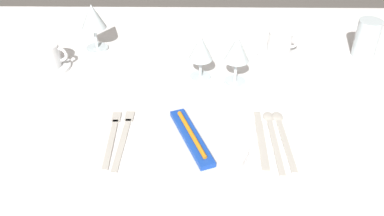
{
  "coord_description": "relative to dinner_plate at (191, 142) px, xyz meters",
  "views": [
    {
      "loc": [
        -0.01,
        -1.0,
        1.4
      ],
      "look_at": [
        -0.02,
        -0.14,
        0.76
      ],
      "focal_mm": 38.92,
      "sensor_mm": 36.0,
      "label": 1
    }
  ],
  "objects": [
    {
      "name": "spoon_dessert",
      "position": [
        0.22,
        0.05,
        -0.01
      ],
      "size": [
        0.03,
        0.22,
        0.01
      ],
      "color": "beige",
      "rests_on": "dining_table"
    },
    {
      "name": "saucer_left",
      "position": [
        -0.44,
        0.34,
        -0.0
      ],
      "size": [
        0.13,
        0.13,
        0.01
      ],
      "primitive_type": "cylinder",
      "color": "white",
      "rests_on": "dining_table"
    },
    {
      "name": "wine_glass_centre",
      "position": [
        -0.31,
        0.47,
        0.1
      ],
      "size": [
        0.08,
        0.08,
        0.15
      ],
      "color": "silver",
      "rests_on": "dining_table"
    },
    {
      "name": "wine_glass_left",
      "position": [
        0.02,
        0.3,
        0.08
      ],
      "size": [
        0.07,
        0.07,
        0.14
      ],
      "color": "silver",
      "rests_on": "dining_table"
    },
    {
      "name": "coffee_cup_right",
      "position": [
        0.27,
        0.44,
        0.04
      ],
      "size": [
        0.1,
        0.07,
        0.07
      ],
      "color": "white",
      "rests_on": "saucer_right"
    },
    {
      "name": "coffee_cup_left",
      "position": [
        -0.44,
        0.34,
        0.04
      ],
      "size": [
        0.11,
        0.08,
        0.07
      ],
      "color": "white",
      "rests_on": "saucer_left"
    },
    {
      "name": "dinner_knife",
      "position": [
        0.17,
        0.01,
        -0.01
      ],
      "size": [
        0.02,
        0.22,
        0.0
      ],
      "color": "beige",
      "rests_on": "dining_table"
    },
    {
      "name": "fork_inner",
      "position": [
        -0.19,
        0.03,
        -0.01
      ],
      "size": [
        0.02,
        0.21,
        0.0
      ],
      "color": "beige",
      "rests_on": "dining_table"
    },
    {
      "name": "toothbrush_package",
      "position": [
        0.0,
        0.0,
        0.02
      ],
      "size": [
        0.11,
        0.21,
        0.02
      ],
      "color": "blue",
      "rests_on": "dinner_plate"
    },
    {
      "name": "drink_tumbler",
      "position": [
        0.54,
        0.44,
        0.04
      ],
      "size": [
        0.07,
        0.07,
        0.12
      ],
      "color": "silver",
      "rests_on": "dining_table"
    },
    {
      "name": "wine_glass_right",
      "position": [
        0.12,
        0.27,
        0.09
      ],
      "size": [
        0.07,
        0.07,
        0.15
      ],
      "color": "silver",
      "rests_on": "dining_table"
    },
    {
      "name": "saucer_right",
      "position": [
        0.27,
        0.44,
        -0.0
      ],
      "size": [
        0.14,
        0.14,
        0.01
      ],
      "primitive_type": "cylinder",
      "color": "white",
      "rests_on": "dining_table"
    },
    {
      "name": "fork_outer",
      "position": [
        -0.16,
        0.02,
        -0.01
      ],
      "size": [
        0.03,
        0.22,
        0.0
      ],
      "color": "beige",
      "rests_on": "dining_table"
    },
    {
      "name": "dining_table",
      "position": [
        0.02,
        0.26,
        -0.09
      ],
      "size": [
        1.8,
        1.11,
        0.74
      ],
      "color": "white",
      "rests_on": "ground"
    },
    {
      "name": "dinner_plate",
      "position": [
        0.0,
        0.0,
        0.0
      ],
      "size": [
        0.27,
        0.27,
        0.02
      ],
      "primitive_type": "cylinder",
      "color": "white",
      "rests_on": "dining_table"
    },
    {
      "name": "spoon_soup",
      "position": [
        0.2,
        0.04,
        -0.01
      ],
      "size": [
        0.03,
        0.23,
        0.01
      ],
      "color": "beige",
      "rests_on": "dining_table"
    }
  ]
}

